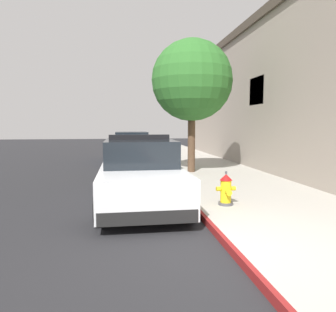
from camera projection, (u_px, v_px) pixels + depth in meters
ground_plane at (65, 171)px, 13.90m from camera, size 34.89×60.00×0.20m
sidewalk_pavement at (197, 164)px, 14.77m from camera, size 3.74×60.00×0.13m
curb_painted_edge at (157, 165)px, 14.48m from camera, size 0.08×60.00×0.13m
police_cruiser at (140, 173)px, 7.77m from camera, size 1.94×4.84×1.68m
parked_car_silver_ahead at (131, 147)px, 16.69m from camera, size 1.94×4.84×1.56m
fire_hydrant at (226, 190)px, 7.01m from camera, size 0.44×0.40×0.76m
street_tree at (192, 81)px, 11.72m from camera, size 3.03×3.03×4.96m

